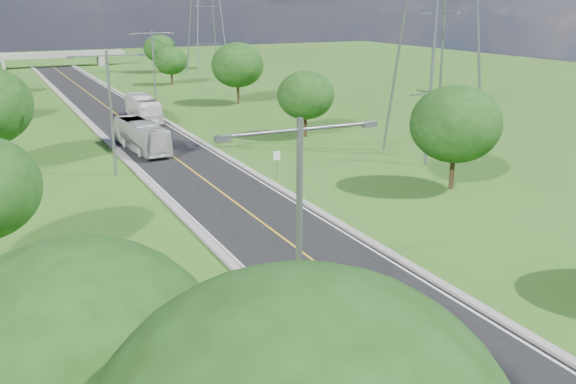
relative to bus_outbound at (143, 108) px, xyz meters
name	(u,v)px	position (x,y,z in m)	size (l,w,h in m)	color
ground	(144,135)	(-1.97, -8.38, -1.54)	(260.00, 260.00, 0.00)	#335417
road	(132,126)	(-1.97, -2.38, -1.51)	(8.00, 150.00, 0.06)	black
curb_left	(93,128)	(-6.22, -2.38, -1.43)	(0.50, 150.00, 0.22)	gray
curb_right	(168,122)	(2.28, -2.38, -1.43)	(0.50, 150.00, 0.22)	gray
speed_limit_sign	(277,160)	(3.23, -30.40, 0.06)	(0.55, 0.09, 2.40)	slate
overpass	(52,56)	(-1.97, 71.62, 0.87)	(30.00, 3.00, 3.20)	gray
streetlight_near_left	(299,234)	(-7.97, -56.38, 4.40)	(5.90, 0.25, 10.00)	slate
streetlight_mid_left	(110,103)	(-7.97, -23.38, 4.40)	(5.90, 0.25, 10.00)	slate
streetlight_far_right	(154,62)	(4.03, 9.62, 4.40)	(5.90, 0.25, 10.00)	slate
tree_la	(79,363)	(-15.97, -60.38, 3.73)	(7.14, 7.14, 8.30)	black
tree_rb	(455,124)	(14.03, -38.38, 3.42)	(6.72, 6.72, 7.82)	black
tree_rc	(306,95)	(13.03, -16.38, 2.79)	(5.88, 5.88, 6.84)	black
tree_rd	(238,65)	(15.03, 7.62, 3.73)	(7.14, 7.14, 8.30)	black
tree_re	(171,61)	(12.53, 31.62, 2.48)	(5.46, 5.46, 6.35)	black
tree_rf	(160,49)	(16.03, 51.62, 3.10)	(6.30, 6.30, 7.33)	black
bus_outbound	(143,108)	(0.00, 0.00, 0.00)	(2.49, 10.62, 2.96)	white
bus_inbound	(141,136)	(-3.91, -15.50, -0.06)	(2.38, 10.18, 2.83)	silver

